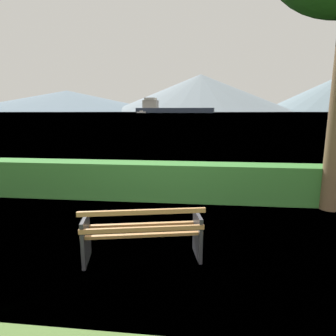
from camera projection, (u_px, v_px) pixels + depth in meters
name	position (u px, v px, depth m)	size (l,w,h in m)	color
ground_plane	(143.00, 258.00, 4.33)	(1400.00, 1400.00, 0.00)	#4C6B33
water_surface	(200.00, 113.00, 305.09)	(620.00, 620.00, 0.00)	#6B8EA3
park_bench	(143.00, 233.00, 4.19)	(1.79, 0.91, 0.87)	#A0703F
hedge_row	(166.00, 181.00, 7.13)	(13.14, 0.66, 0.91)	#387A33
cargo_ship_large	(169.00, 109.00, 271.31)	(73.65, 20.95, 13.93)	#2D384C
tender_far	(141.00, 112.00, 262.69)	(8.26, 4.36, 2.06)	silver
distant_hills	(192.00, 96.00, 578.59)	(920.74, 424.95, 72.53)	slate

